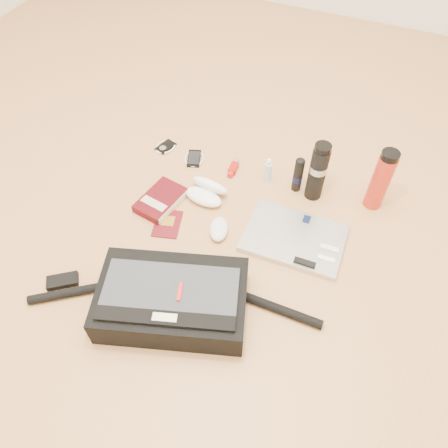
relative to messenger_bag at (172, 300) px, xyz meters
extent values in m
plane|color=tan|center=(0.05, 0.26, -0.06)|extent=(4.00, 4.00, 0.00)
cube|color=black|center=(0.00, 0.00, 0.00)|extent=(0.55, 0.43, 0.12)
cube|color=#2D3035|center=(0.01, -0.01, 0.06)|extent=(0.47, 0.33, 0.01)
cube|color=black|center=(0.03, -0.09, 0.06)|extent=(0.42, 0.18, 0.01)
cube|color=beige|center=(0.03, -0.09, 0.06)|extent=(0.08, 0.05, 0.02)
cube|color=red|center=(0.04, 0.00, 0.07)|extent=(0.03, 0.06, 0.02)
cylinder|color=black|center=(-0.34, -0.09, -0.05)|extent=(0.26, 0.20, 0.03)
cylinder|color=black|center=(0.33, 0.13, -0.05)|extent=(0.30, 0.03, 0.03)
cube|color=black|center=(-0.40, -0.06, -0.05)|extent=(0.12, 0.11, 0.02)
cube|color=#B6B6B9|center=(0.28, 0.44, -0.05)|extent=(0.38, 0.27, 0.02)
cube|color=black|center=(0.30, 0.53, -0.04)|extent=(0.03, 0.04, 0.00)
cube|color=silver|center=(0.42, 0.43, -0.03)|extent=(0.07, 0.02, 0.01)
cube|color=white|center=(0.42, 0.38, -0.03)|extent=(0.06, 0.02, 0.01)
cube|color=black|center=(0.35, 0.33, -0.03)|extent=(0.08, 0.03, 0.01)
cube|color=#43070C|center=(-0.27, 0.40, -0.04)|extent=(0.16, 0.22, 0.04)
cube|color=beige|center=(-0.20, 0.39, -0.04)|extent=(0.04, 0.19, 0.03)
cube|color=#C1B896|center=(-0.27, 0.36, -0.03)|extent=(0.11, 0.05, 0.00)
cube|color=#530C13|center=(-0.19, 0.32, -0.06)|extent=(0.13, 0.16, 0.01)
cube|color=gold|center=(-0.19, 0.33, -0.06)|extent=(0.06, 0.06, 0.00)
ellipsoid|color=silver|center=(0.01, 0.36, -0.04)|extent=(0.10, 0.14, 0.04)
ellipsoid|color=white|center=(-0.11, 0.48, -0.04)|extent=(0.17, 0.10, 0.05)
ellipsoid|color=white|center=(-0.11, 0.53, -0.02)|extent=(0.17, 0.10, 0.09)
ellipsoid|color=black|center=(-0.15, 0.49, -0.03)|extent=(0.04, 0.03, 0.01)
ellipsoid|color=black|center=(-0.08, 0.48, -0.03)|extent=(0.04, 0.03, 0.01)
cylinder|color=black|center=(-0.11, 0.48, -0.03)|extent=(0.03, 0.01, 0.00)
cube|color=black|center=(-0.41, 0.71, -0.06)|extent=(0.08, 0.10, 0.01)
cylinder|color=#A1A1A3|center=(-0.41, 0.69, -0.05)|extent=(0.04, 0.04, 0.00)
torus|color=white|center=(-0.41, 0.71, -0.06)|extent=(0.10, 0.10, 0.01)
cube|color=black|center=(-0.26, 0.69, -0.06)|extent=(0.09, 0.12, 0.01)
cube|color=black|center=(-0.26, 0.69, -0.05)|extent=(0.07, 0.09, 0.00)
torus|color=white|center=(-0.26, 0.69, -0.06)|extent=(0.11, 0.11, 0.01)
cube|color=#9F0F0B|center=(-0.07, 0.69, -0.05)|extent=(0.04, 0.06, 0.03)
cube|color=red|center=(-0.07, 0.65, -0.05)|extent=(0.02, 0.02, 0.02)
cylinder|color=#A8A8AB|center=(-0.07, 0.73, -0.05)|extent=(0.03, 0.04, 0.02)
cylinder|color=#9FCDDD|center=(0.08, 0.70, -0.02)|extent=(0.04, 0.04, 0.09)
cylinder|color=silver|center=(0.08, 0.70, 0.04)|extent=(0.02, 0.02, 0.02)
cylinder|color=white|center=(0.08, 0.70, 0.05)|extent=(0.01, 0.01, 0.01)
cylinder|color=black|center=(0.21, 0.70, 0.02)|extent=(0.05, 0.05, 0.16)
cylinder|color=black|center=(0.21, 0.70, 0.00)|extent=(0.05, 0.05, 0.03)
ellipsoid|color=black|center=(0.21, 0.70, 0.09)|extent=(0.04, 0.04, 0.02)
cylinder|color=black|center=(0.28, 0.69, 0.06)|extent=(0.07, 0.07, 0.24)
cylinder|color=#B5B5B7|center=(0.28, 0.69, 0.09)|extent=(0.08, 0.08, 0.03)
cylinder|color=black|center=(0.28, 0.69, 0.19)|extent=(0.07, 0.07, 0.02)
cylinder|color=#B3291A|center=(0.51, 0.74, 0.06)|extent=(0.09, 0.09, 0.25)
cylinder|color=black|center=(0.51, 0.74, 0.20)|extent=(0.09, 0.09, 0.03)
camera|label=1|loc=(0.44, -0.57, 1.26)|focal=35.00mm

